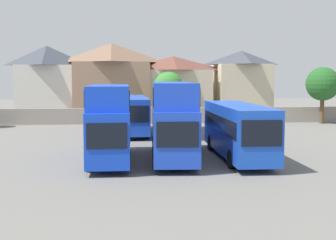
% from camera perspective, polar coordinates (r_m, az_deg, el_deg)
% --- Properties ---
extents(ground, '(140.00, 140.00, 0.00)m').
position_cam_1_polar(ground, '(48.59, -1.78, -1.15)').
color(ground, slate).
extents(depot_boundary_wall, '(56.00, 0.50, 1.80)m').
position_cam_1_polar(depot_boundary_wall, '(54.97, -2.26, 0.51)').
color(depot_boundary_wall, gray).
rests_on(depot_boundary_wall, ground).
extents(bus_1, '(2.58, 10.36, 4.79)m').
position_cam_1_polar(bus_1, '(30.36, -6.96, 0.18)').
color(bus_1, blue).
rests_on(bus_1, ground).
extents(bus_2, '(3.25, 10.90, 4.96)m').
position_cam_1_polar(bus_2, '(30.81, 0.58, 0.45)').
color(bus_2, blue).
rests_on(bus_2, ground).
extents(bus_3, '(2.77, 11.67, 3.51)m').
position_cam_1_polar(bus_3, '(31.60, 8.25, -0.92)').
color(bus_3, blue).
rests_on(bus_3, ground).
extents(bus_4, '(2.63, 11.54, 3.45)m').
position_cam_1_polar(bus_4, '(45.17, -4.16, 0.87)').
color(bus_4, blue).
rests_on(bus_4, ground).
extents(bus_5, '(3.08, 10.86, 4.85)m').
position_cam_1_polar(bus_5, '(44.89, 0.81, 1.84)').
color(bus_5, blue).
rests_on(bus_5, ground).
extents(house_terrace_left, '(7.88, 6.34, 9.44)m').
position_cam_1_polar(house_terrace_left, '(65.38, -14.16, 4.52)').
color(house_terrace_left, silver).
rests_on(house_terrace_left, ground).
extents(house_terrace_centre, '(10.24, 8.19, 9.82)m').
position_cam_1_polar(house_terrace_centre, '(64.46, -6.70, 4.80)').
color(house_terrace_centre, '#9E7A60').
rests_on(house_terrace_centre, ground).
extents(house_terrace_right, '(10.19, 6.40, 8.11)m').
position_cam_1_polar(house_terrace_right, '(64.41, 0.62, 4.06)').
color(house_terrace_right, beige).
rests_on(house_terrace_right, ground).
extents(house_terrace_far_right, '(7.41, 7.45, 8.90)m').
position_cam_1_polar(house_terrace_far_right, '(66.56, 8.68, 4.38)').
color(house_terrace_far_right, beige).
rests_on(house_terrace_far_right, ground).
extents(tree_left_of_lot, '(3.51, 3.51, 5.96)m').
position_cam_1_polar(tree_left_of_lot, '(57.50, 0.07, 3.98)').
color(tree_left_of_lot, brown).
rests_on(tree_left_of_lot, ground).
extents(tree_right_of_lot, '(3.85, 3.85, 6.47)m').
position_cam_1_polar(tree_right_of_lot, '(57.53, 17.92, 4.07)').
color(tree_right_of_lot, brown).
rests_on(tree_right_of_lot, ground).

